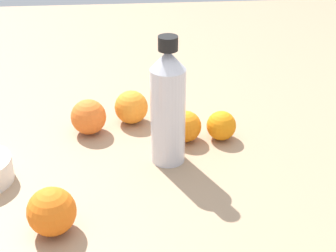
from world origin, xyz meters
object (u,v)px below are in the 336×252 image
Objects in this scene: orange_2 at (89,117)px; orange_4 at (131,107)px; orange_1 at (52,211)px; orange_0 at (221,126)px; orange_3 at (186,126)px; water_bottle at (168,106)px.

orange_4 is (-0.04, 0.10, -0.00)m from orange_2.
orange_0 is at bearing 129.85° from orange_1.
orange_1 is 0.41m from orange_4.
orange_0 is at bearing 89.82° from orange_3.
water_bottle reaches higher than orange_0.
water_bottle is 0.31m from orange_1.
water_bottle is 3.37× the size of orange_2.
water_bottle is 3.22× the size of orange_1.
orange_4 is (-0.17, -0.07, -0.09)m from water_bottle.
orange_1 is at bearing -20.63° from orange_4.
water_bottle is at bearing 22.79° from orange_4.
orange_2 reaches higher than orange_0.
orange_3 is 0.15m from orange_4.
orange_0 is 0.30m from orange_2.
orange_2 is at bearing -103.93° from orange_3.
orange_2 is 0.11m from orange_4.
orange_1 is 1.05× the size of orange_2.
orange_0 is at bearing 133.40° from water_bottle.
water_bottle is at bearing 52.71° from orange_2.
orange_3 is (0.05, 0.22, -0.01)m from orange_2.
orange_2 is at bearing -114.87° from water_bottle.
water_bottle reaches higher than orange_1.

